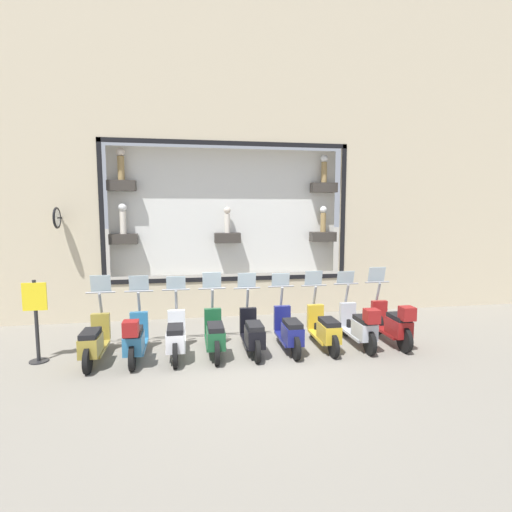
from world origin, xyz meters
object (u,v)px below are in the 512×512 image
scooter_red_0 (393,324)px  scooter_yellow_2 (324,329)px  scooter_green_5 (215,335)px  scooter_teal_7 (135,338)px  scooter_black_4 (253,333)px  scooter_navy_3 (289,331)px  shop_sign_post (36,318)px  scooter_white_6 (176,337)px  scooter_silver_1 (360,326)px  scooter_olive_8 (94,341)px

scooter_red_0 → scooter_yellow_2: bearing=88.1°
scooter_green_5 → scooter_teal_7: scooter_green_5 is taller
scooter_black_4 → scooter_teal_7: scooter_teal_7 is taller
scooter_navy_3 → shop_sign_post: bearing=87.7°
scooter_black_4 → scooter_white_6: (0.00, 1.59, 0.01)m
scooter_red_0 → scooter_yellow_2: scooter_red_0 is taller
scooter_navy_3 → scooter_black_4: 0.79m
scooter_red_0 → scooter_white_6: bearing=89.4°
scooter_black_4 → scooter_teal_7: 2.38m
scooter_white_6 → scooter_teal_7: 0.80m
scooter_navy_3 → scooter_white_6: size_ratio=1.00×
scooter_silver_1 → scooter_teal_7: (-0.00, 4.76, -0.01)m
scooter_olive_8 → shop_sign_post: (0.20, 1.10, 0.46)m
scooter_white_6 → scooter_teal_7: size_ratio=1.00×
scooter_red_0 → scooter_green_5: bearing=89.2°
scooter_olive_8 → scooter_green_5: bearing=-90.0°
shop_sign_post → scooter_yellow_2: bearing=-91.9°
scooter_black_4 → scooter_olive_8: (0.00, 3.17, 0.01)m
scooter_white_6 → scooter_olive_8: (0.00, 1.59, -0.00)m
scooter_red_0 → scooter_black_4: 3.18m
scooter_navy_3 → scooter_black_4: size_ratio=1.00×
scooter_red_0 → shop_sign_post: size_ratio=1.10×
scooter_silver_1 → scooter_yellow_2: scooter_yellow_2 is taller
scooter_green_5 → scooter_teal_7: size_ratio=1.00×
scooter_teal_7 → scooter_olive_8: (0.06, 0.79, -0.04)m
scooter_silver_1 → scooter_olive_8: size_ratio=1.00×
scooter_navy_3 → scooter_white_6: scooter_navy_3 is taller
scooter_silver_1 → scooter_green_5: (0.06, 3.17, -0.04)m
scooter_navy_3 → scooter_green_5: size_ratio=1.00×
scooter_red_0 → scooter_black_4: bearing=89.1°
scooter_white_6 → shop_sign_post: 2.74m
scooter_olive_8 → scooter_white_6: bearing=-90.0°
scooter_yellow_2 → scooter_navy_3: (-0.00, 0.79, 0.00)m
scooter_yellow_2 → scooter_navy_3: bearing=90.0°
scooter_silver_1 → scooter_navy_3: (0.06, 1.59, -0.05)m
scooter_red_0 → scooter_white_6: scooter_red_0 is taller
scooter_yellow_2 → scooter_olive_8: size_ratio=1.00×
scooter_green_5 → scooter_olive_8: (-0.00, 2.38, -0.00)m
scooter_silver_1 → scooter_yellow_2: bearing=85.8°
scooter_yellow_2 → shop_sign_post: 5.89m
scooter_teal_7 → scooter_navy_3: bearing=-88.9°
scooter_white_6 → scooter_teal_7: (-0.06, 0.79, 0.04)m
shop_sign_post → scooter_white_6: bearing=-94.2°
scooter_black_4 → shop_sign_post: 4.31m
scooter_white_6 → scooter_olive_8: bearing=90.0°
scooter_silver_1 → shop_sign_post: shop_sign_post is taller
scooter_green_5 → scooter_white_6: scooter_green_5 is taller
scooter_red_0 → scooter_silver_1: (-0.01, 0.79, -0.01)m
scooter_olive_8 → shop_sign_post: size_ratio=1.09×
scooter_green_5 → scooter_olive_8: bearing=90.0°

